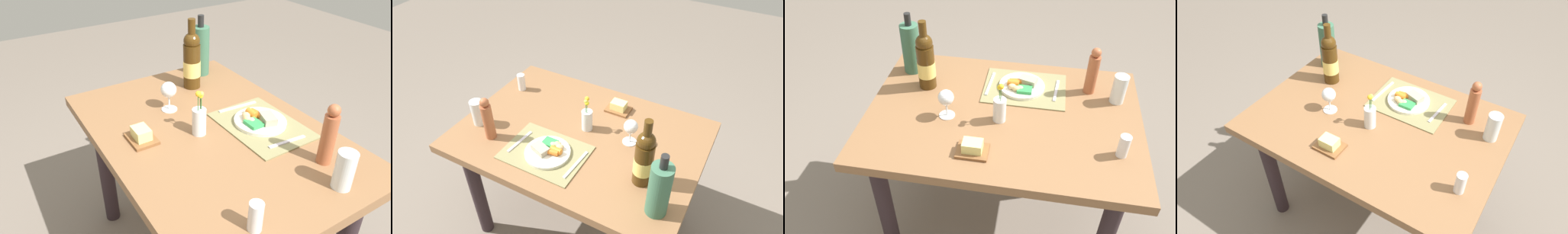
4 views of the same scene
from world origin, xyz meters
The scene contains 14 objects.
ground_plane centered at (0.00, 0.00, 0.00)m, with size 8.00×8.00×0.00m, color #72675C.
dining_table centered at (0.00, 0.00, 0.64)m, with size 1.23×0.86×0.76m.
placemat centered at (-0.08, -0.20, 0.76)m, with size 0.39×0.29×0.01m, color olive.
dinner_plate centered at (-0.06, -0.20, 0.78)m, with size 0.22×0.22×0.05m.
fork centered at (-0.23, -0.20, 0.76)m, with size 0.01×0.17×0.01m, color silver.
knife centered at (0.09, -0.21, 0.76)m, with size 0.01×0.19×0.01m, color silver.
cooler_bottle centered at (0.50, -0.27, 0.89)m, with size 0.09×0.09×0.32m.
butter_dish centered at (0.09, 0.27, 0.78)m, with size 0.13×0.10×0.06m.
wine_glass centered at (0.25, 0.06, 0.85)m, with size 0.07×0.07×0.14m.
salt_shaker centered at (-0.50, 0.18, 0.81)m, with size 0.04×0.04×0.10m, color white.
pepper_mill centered at (-0.38, -0.23, 0.87)m, with size 0.05×0.05×0.24m.
water_tumbler centered at (-0.51, -0.18, 0.82)m, with size 0.07×0.07×0.14m.
wine_bottle centered at (0.39, -0.15, 0.90)m, with size 0.09×0.09×0.35m.
flower_vase centered at (0.01, 0.05, 0.82)m, with size 0.06×0.06×0.20m.
Camera 2 is at (0.70, -1.21, 2.00)m, focal length 33.56 mm.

